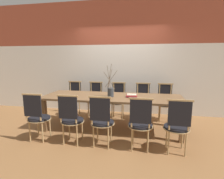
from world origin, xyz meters
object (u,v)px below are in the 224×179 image
at_px(chair_near_center, 102,120).
at_px(chair_far_center, 118,99).
at_px(vase_centerpiece, 111,92).
at_px(book_stack, 132,96).
at_px(dining_table, 112,100).

xyz_separation_m(chair_near_center, chair_far_center, (0.04, 1.66, 0.00)).
xyz_separation_m(chair_near_center, vase_centerpiece, (0.01, 0.79, 0.37)).
xyz_separation_m(vase_centerpiece, book_stack, (0.45, 0.05, -0.08)).
distance_m(chair_far_center, vase_centerpiece, 0.94).
relative_size(chair_near_center, book_stack, 3.80).
bearing_deg(book_stack, chair_far_center, 116.89).
xyz_separation_m(dining_table, vase_centerpiece, (-0.02, -0.04, 0.19)).
xyz_separation_m(dining_table, chair_near_center, (-0.03, -0.83, -0.18)).
distance_m(chair_far_center, book_stack, 0.96).
xyz_separation_m(dining_table, chair_far_center, (0.01, 0.83, -0.18)).
distance_m(chair_near_center, chair_far_center, 1.66).
distance_m(dining_table, chair_near_center, 0.85).
height_order(dining_table, chair_near_center, chair_near_center).
distance_m(dining_table, chair_far_center, 0.85).
bearing_deg(chair_near_center, dining_table, 87.94).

